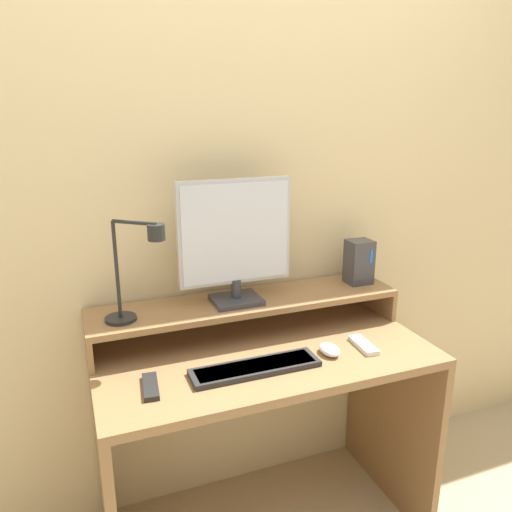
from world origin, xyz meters
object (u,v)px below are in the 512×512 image
Objects in this scene: monitor at (235,239)px; desk_lamp at (136,270)px; mouse at (329,350)px; keyboard at (255,367)px; remote_control at (151,386)px; router_dock at (359,262)px; remote_secondary at (363,345)px.

monitor is 1.30× the size of desk_lamp.
monitor is 0.50m from mouse.
keyboard is 2.85× the size of remote_control.
mouse is at bearing 2.49° from keyboard.
desk_lamp reaches higher than router_dock.
monitor is 0.36m from desk_lamp.
desk_lamp is 0.82m from remote_secondary.
remote_secondary is at bearing -34.37° from monitor.
keyboard is 4.44× the size of mouse.
router_dock is 0.42× the size of keyboard.
remote_secondary is (0.14, 0.00, -0.01)m from mouse.
router_dock is at bearing 44.99° from mouse.
mouse reaches higher than remote_control.
remote_control is (-0.61, -0.00, -0.01)m from mouse.
desk_lamp is 0.81× the size of keyboard.
remote_secondary is at bearing -117.42° from router_dock.
remote_control is at bearing -179.92° from mouse.
keyboard is at bearing -33.27° from desk_lamp.
desk_lamp is (-0.36, -0.06, -0.05)m from monitor.
monitor reaches higher than router_dock.
mouse is at bearing -18.57° from desk_lamp.
remote_secondary is (-0.14, -0.28, -0.21)m from router_dock.
keyboard is at bearing -177.51° from mouse.
router_dock reaches higher than remote_control.
monitor is 0.45m from keyboard.
keyboard reaches higher than remote_control.
desk_lamp is at bearing -174.83° from router_dock.
keyboard is 0.41m from remote_secondary.
mouse is 0.66× the size of remote_secondary.
router_dock is (0.52, 0.02, -0.15)m from monitor.
monitor is 2.53× the size of router_dock.
router_dock is 1.19× the size of remote_control.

